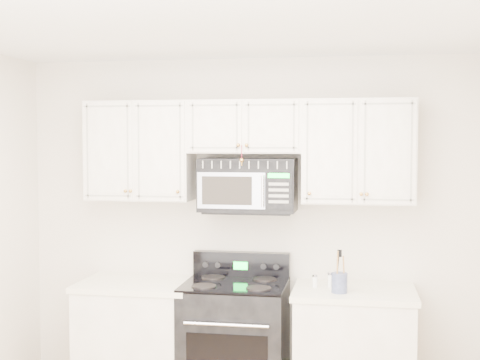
# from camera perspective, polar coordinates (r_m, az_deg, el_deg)

# --- Properties ---
(room) EXTENTS (3.51, 3.51, 2.61)m
(room) POSITION_cam_1_polar(r_m,az_deg,el_deg) (3.47, -3.70, -7.77)
(room) COLOR olive
(room) RESTS_ON ground
(base_cabinet_left) EXTENTS (0.86, 0.65, 0.92)m
(base_cabinet_left) POSITION_cam_1_polar(r_m,az_deg,el_deg) (5.24, -8.63, -13.81)
(base_cabinet_left) COLOR white
(base_cabinet_left) RESTS_ON ground
(base_cabinet_right) EXTENTS (0.86, 0.65, 0.92)m
(base_cabinet_right) POSITION_cam_1_polar(r_m,az_deg,el_deg) (4.99, 9.68, -14.71)
(base_cabinet_right) COLOR white
(base_cabinet_right) RESTS_ON ground
(range) EXTENTS (0.75, 0.68, 1.12)m
(range) POSITION_cam_1_polar(r_m,az_deg,el_deg) (5.05, -0.41, -13.77)
(range) COLOR black
(range) RESTS_ON ground
(upper_cabinets) EXTENTS (2.44, 0.37, 0.75)m
(upper_cabinets) POSITION_cam_1_polar(r_m,az_deg,el_deg) (4.96, 0.56, 2.92)
(upper_cabinets) COLOR white
(upper_cabinets) RESTS_ON ground
(microwave) EXTENTS (0.71, 0.40, 0.39)m
(microwave) POSITION_cam_1_polar(r_m,az_deg,el_deg) (4.95, 0.70, -0.40)
(microwave) COLOR black
(microwave) RESTS_ON ground
(utensil_crock) EXTENTS (0.11, 0.11, 0.30)m
(utensil_crock) POSITION_cam_1_polar(r_m,az_deg,el_deg) (4.72, 8.48, -8.62)
(utensil_crock) COLOR slate
(utensil_crock) RESTS_ON base_cabinet_right
(shaker_salt) EXTENTS (0.04, 0.04, 0.09)m
(shaker_salt) POSITION_cam_1_polar(r_m,az_deg,el_deg) (4.87, 6.42, -8.55)
(shaker_salt) COLOR white
(shaker_salt) RESTS_ON base_cabinet_right
(shaker_pepper) EXTENTS (0.05, 0.05, 0.11)m
(shaker_pepper) POSITION_cam_1_polar(r_m,az_deg,el_deg) (4.89, 7.75, -8.43)
(shaker_pepper) COLOR white
(shaker_pepper) RESTS_ON base_cabinet_right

